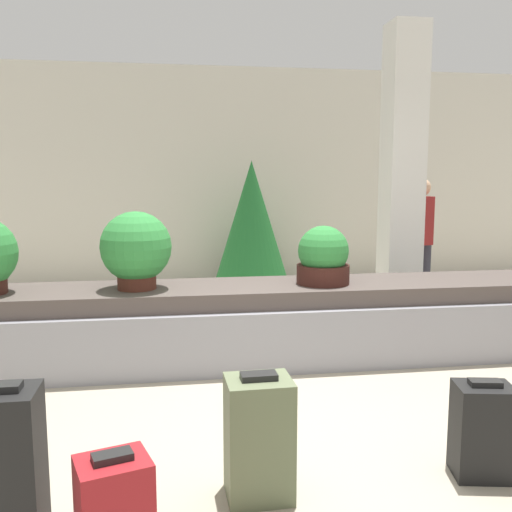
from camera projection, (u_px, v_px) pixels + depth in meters
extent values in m
plane|color=#9E937F|center=(293.00, 434.00, 3.57)|extent=(18.00, 18.00, 0.00)
cube|color=beige|center=(218.00, 176.00, 8.54)|extent=(18.00, 0.06, 3.20)
cube|color=gray|center=(256.00, 330.00, 5.01)|extent=(7.33, 0.96, 0.51)
cube|color=#4C423D|center=(256.00, 293.00, 4.97)|extent=(7.04, 0.80, 0.15)
cube|color=silver|center=(402.00, 176.00, 6.17)|extent=(0.39, 0.39, 3.20)
cube|color=#5B6647|center=(259.00, 438.00, 2.83)|extent=(0.33, 0.28, 0.61)
cube|color=black|center=(259.00, 376.00, 2.78)|extent=(0.18, 0.10, 0.03)
cube|color=black|center=(112.00, 457.00, 2.27)|extent=(0.18, 0.13, 0.03)
cube|color=black|center=(7.00, 480.00, 2.31)|extent=(0.27, 0.25, 0.75)
cube|color=black|center=(1.00, 387.00, 2.26)|extent=(0.15, 0.09, 0.03)
cube|color=black|center=(482.00, 431.00, 3.04)|extent=(0.34, 0.29, 0.50)
cube|color=black|center=(485.00, 383.00, 3.00)|extent=(0.18, 0.11, 0.03)
cylinder|color=#381914|center=(323.00, 274.00, 4.99)|extent=(0.46, 0.46, 0.17)
sphere|color=#2D7F38|center=(323.00, 251.00, 4.96)|extent=(0.44, 0.44, 0.44)
cylinder|color=#4C2319|center=(137.00, 277.00, 4.75)|extent=(0.32, 0.32, 0.19)
sphere|color=#2D7F38|center=(136.00, 247.00, 4.71)|extent=(0.59, 0.59, 0.59)
cylinder|color=#282833|center=(411.00, 274.00, 7.21)|extent=(0.11, 0.11, 0.76)
cylinder|color=#282833|center=(426.00, 273.00, 7.24)|extent=(0.11, 0.11, 0.76)
cube|color=maroon|center=(421.00, 220.00, 7.14)|extent=(0.22, 0.34, 0.60)
sphere|color=tan|center=(422.00, 187.00, 7.08)|extent=(0.22, 0.22, 0.22)
cylinder|color=#4C331E|center=(252.00, 285.00, 8.01)|extent=(0.16, 0.16, 0.18)
cone|color=#195623|center=(252.00, 220.00, 7.88)|extent=(1.01, 1.01, 1.63)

